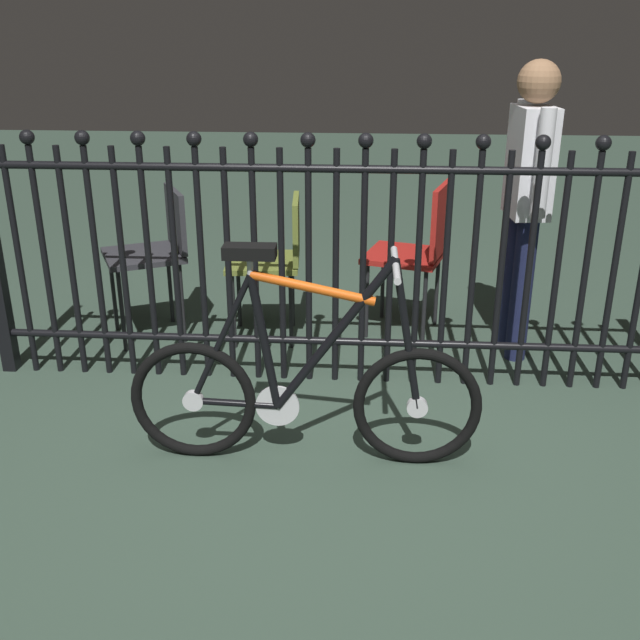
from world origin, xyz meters
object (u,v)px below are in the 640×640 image
at_px(chair_charcoal, 156,246).
at_px(person_visitor, 528,189).
at_px(chair_red, 419,245).
at_px(chair_olive, 276,253).
at_px(bicycle, 304,390).

bearing_deg(chair_charcoal, person_visitor, -3.48).
xyz_separation_m(chair_red, chair_olive, (-0.80, -0.11, -0.03)).
bearing_deg(person_visitor, chair_olive, 174.37).
relative_size(chair_charcoal, person_visitor, 0.55).
bearing_deg(chair_charcoal, chair_olive, 0.71).
bearing_deg(chair_charcoal, bicycle, -53.57).
bearing_deg(chair_olive, person_visitor, -5.63).
height_order(chair_olive, chair_charcoal, chair_charcoal).
xyz_separation_m(chair_olive, person_visitor, (1.32, -0.13, 0.41)).
height_order(chair_charcoal, person_visitor, person_visitor).
relative_size(bicycle, chair_red, 1.62).
bearing_deg(chair_charcoal, chair_red, 4.62).
xyz_separation_m(bicycle, chair_olive, (-0.27, 1.29, 0.18)).
bearing_deg(chair_olive, chair_charcoal, -179.29).
distance_m(bicycle, chair_olive, 1.33).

